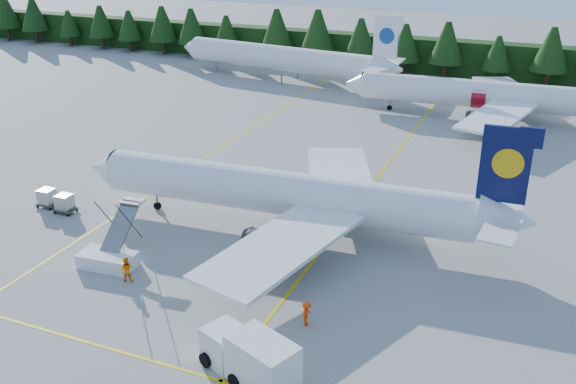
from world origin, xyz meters
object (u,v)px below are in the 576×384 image
at_px(airliner_navy, 275,193).
at_px(airstairs, 110,255).
at_px(service_truck, 249,356).
at_px(airliner_red, 475,94).

distance_m(airliner_navy, airstairs, 14.84).
distance_m(airstairs, service_truck, 18.13).
bearing_deg(airstairs, service_truck, -30.82).
relative_size(airstairs, service_truck, 0.89).
bearing_deg(service_truck, airliner_red, 107.62).
height_order(airliner_navy, service_truck, airliner_navy).
bearing_deg(airliner_navy, airstairs, -133.61).
bearing_deg(service_truck, airstairs, 175.56).
xyz_separation_m(airliner_red, service_truck, (-4.74, -61.14, -1.74)).
relative_size(airliner_red, airstairs, 6.03).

